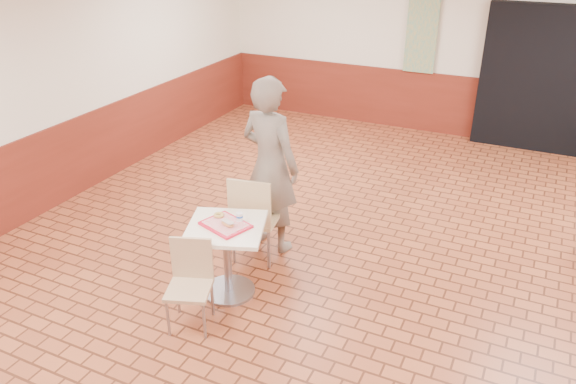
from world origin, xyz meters
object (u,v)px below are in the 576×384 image
at_px(ring_donut, 219,215).
at_px(long_john_donut, 228,223).
at_px(chair_main_back, 254,214).
at_px(serving_tray, 226,225).
at_px(chair_main_front, 190,279).
at_px(customer, 270,166).
at_px(paper_cup, 240,217).
at_px(main_table, 227,248).

relative_size(ring_donut, long_john_donut, 0.60).
xyz_separation_m(chair_main_back, long_john_donut, (0.09, -0.64, 0.24)).
height_order(serving_tray, ring_donut, ring_donut).
height_order(chair_main_front, serving_tray, chair_main_front).
height_order(chair_main_front, customer, customer).
bearing_deg(paper_cup, customer, 98.12).
bearing_deg(serving_tray, paper_cup, 50.12).
bearing_deg(chair_main_front, paper_cup, 55.57).
relative_size(long_john_donut, paper_cup, 2.07).
height_order(main_table, serving_tray, serving_tray).
height_order(ring_donut, paper_cup, paper_cup).
height_order(chair_main_front, chair_main_back, chair_main_back).
bearing_deg(paper_cup, chair_main_back, 105.11).
relative_size(main_table, paper_cup, 9.28).
xyz_separation_m(chair_main_front, customer, (0.03, 1.49, 0.51)).
distance_m(chair_main_back, long_john_donut, 0.69).
distance_m(serving_tray, ring_donut, 0.16).
bearing_deg(chair_main_back, serving_tray, 84.68).
relative_size(customer, paper_cup, 24.08).
bearing_deg(long_john_donut, paper_cup, 68.80).
bearing_deg(long_john_donut, customer, 94.18).
xyz_separation_m(chair_main_back, ring_donut, (-0.08, -0.53, 0.23)).
bearing_deg(chair_main_front, serving_tray, 62.27).
xyz_separation_m(main_table, long_john_donut, (0.04, -0.02, 0.29)).
bearing_deg(ring_donut, main_table, -35.65).
xyz_separation_m(chair_main_front, long_john_donut, (0.11, 0.48, 0.34)).
distance_m(customer, paper_cup, 0.89).
height_order(main_table, customer, customer).
bearing_deg(paper_cup, serving_tray, -129.88).
xyz_separation_m(chair_main_back, paper_cup, (0.14, -0.51, 0.26)).
height_order(main_table, ring_donut, ring_donut).
height_order(main_table, chair_main_back, chair_main_back).
bearing_deg(ring_donut, serving_tray, -35.65).
relative_size(chair_main_front, serving_tray, 1.94).
xyz_separation_m(chair_main_front, paper_cup, (0.16, 0.61, 0.35)).
bearing_deg(ring_donut, customer, 84.13).
distance_m(main_table, chair_main_back, 0.62).
relative_size(main_table, long_john_donut, 4.49).
xyz_separation_m(serving_tray, long_john_donut, (0.04, -0.02, 0.04)).
bearing_deg(paper_cup, chair_main_front, -104.50).
height_order(customer, long_john_donut, customer).
bearing_deg(long_john_donut, main_table, 147.07).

